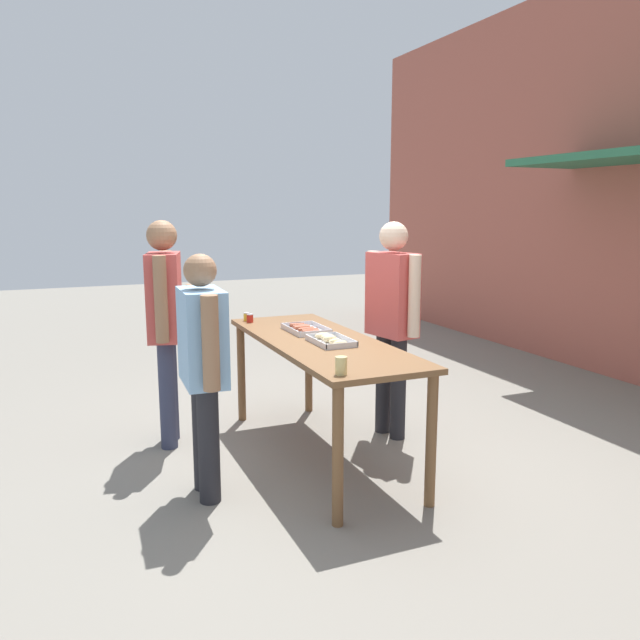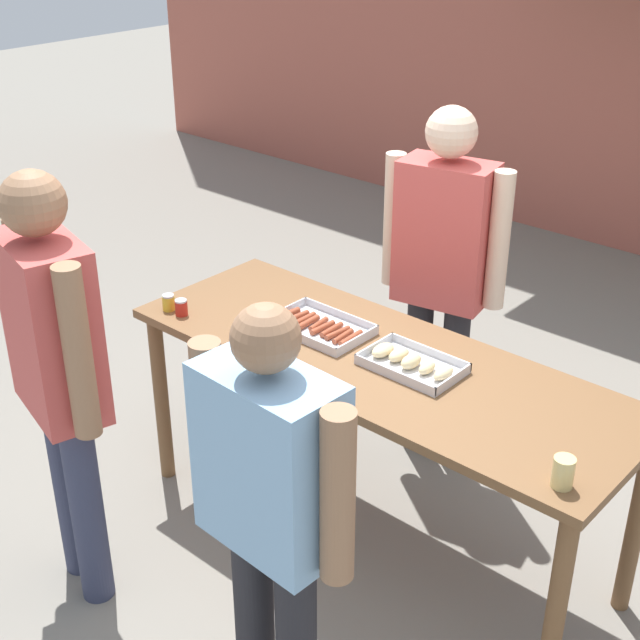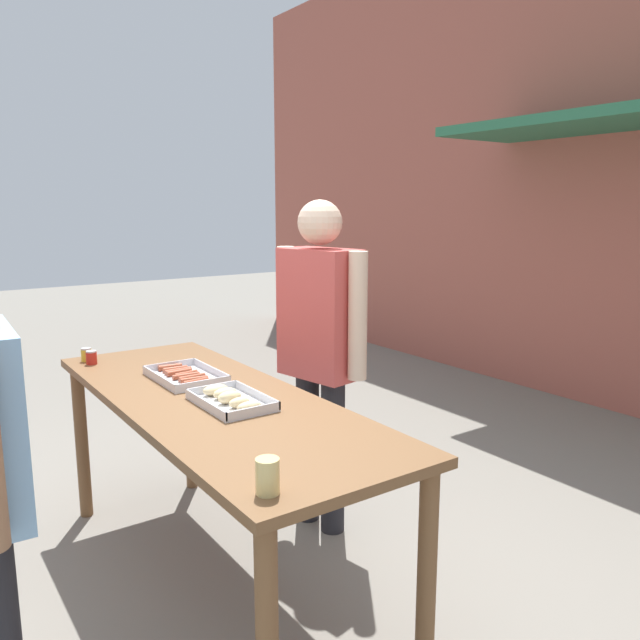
{
  "view_description": "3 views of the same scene",
  "coord_description": "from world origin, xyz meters",
  "px_view_note": "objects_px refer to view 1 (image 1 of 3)",
  "views": [
    {
      "loc": [
        4.23,
        -1.8,
        1.9
      ],
      "look_at": [
        0.0,
        0.0,
        1.07
      ],
      "focal_mm": 35.0,
      "sensor_mm": 36.0,
      "label": 1
    },
    {
      "loc": [
        1.93,
        -2.54,
        2.72
      ],
      "look_at": [
        -0.33,
        0.02,
        0.97
      ],
      "focal_mm": 50.0,
      "sensor_mm": 36.0,
      "label": 2
    },
    {
      "loc": [
        2.48,
        -1.14,
        1.77
      ],
      "look_at": [
        -0.19,
        0.72,
        1.17
      ],
      "focal_mm": 35.0,
      "sensor_mm": 36.0,
      "label": 3
    }
  ],
  "objects_px": {
    "food_tray_sausages": "(306,330)",
    "person_server_behind_table": "(392,310)",
    "food_tray_buns": "(330,340)",
    "person_customer_with_cup": "(203,357)",
    "person_customer_holding_hotdog": "(165,313)",
    "beer_cup": "(341,366)",
    "condiment_jar_mustard": "(247,317)",
    "condiment_jar_ketchup": "(250,318)"
  },
  "relations": [
    {
      "from": "food_tray_sausages",
      "to": "person_server_behind_table",
      "type": "bearing_deg",
      "value": 78.07
    },
    {
      "from": "food_tray_buns",
      "to": "person_customer_with_cup",
      "type": "distance_m",
      "value": 1.0
    },
    {
      "from": "food_tray_buns",
      "to": "person_customer_holding_hotdog",
      "type": "xyz_separation_m",
      "value": [
        -0.87,
        -1.05,
        0.13
      ]
    },
    {
      "from": "person_server_behind_table",
      "to": "person_customer_with_cup",
      "type": "distance_m",
      "value": 1.76
    },
    {
      "from": "beer_cup",
      "to": "person_customer_with_cup",
      "type": "distance_m",
      "value": 0.94
    },
    {
      "from": "food_tray_sausages",
      "to": "person_customer_with_cup",
      "type": "xyz_separation_m",
      "value": [
        0.66,
        -0.98,
        0.01
      ]
    },
    {
      "from": "person_server_behind_table",
      "to": "food_tray_buns",
      "type": "bearing_deg",
      "value": -75.39
    },
    {
      "from": "condiment_jar_mustard",
      "to": "food_tray_sausages",
      "type": "bearing_deg",
      "value": 25.16
    },
    {
      "from": "condiment_jar_ketchup",
      "to": "person_customer_holding_hotdog",
      "type": "xyz_separation_m",
      "value": [
        0.18,
        -0.75,
        0.12
      ]
    },
    {
      "from": "condiment_jar_mustard",
      "to": "person_customer_with_cup",
      "type": "height_order",
      "value": "person_customer_with_cup"
    },
    {
      "from": "person_server_behind_table",
      "to": "person_customer_holding_hotdog",
      "type": "height_order",
      "value": "person_customer_holding_hotdog"
    },
    {
      "from": "condiment_jar_mustard",
      "to": "condiment_jar_ketchup",
      "type": "bearing_deg",
      "value": 3.01
    },
    {
      "from": "food_tray_buns",
      "to": "person_customer_with_cup",
      "type": "relative_size",
      "value": 0.24
    },
    {
      "from": "beer_cup",
      "to": "food_tray_sausages",
      "type": "bearing_deg",
      "value": 167.3
    },
    {
      "from": "condiment_jar_ketchup",
      "to": "beer_cup",
      "type": "height_order",
      "value": "beer_cup"
    },
    {
      "from": "food_tray_sausages",
      "to": "food_tray_buns",
      "type": "distance_m",
      "value": 0.48
    },
    {
      "from": "condiment_jar_mustard",
      "to": "beer_cup",
      "type": "height_order",
      "value": "beer_cup"
    },
    {
      "from": "condiment_jar_mustard",
      "to": "condiment_jar_ketchup",
      "type": "distance_m",
      "value": 0.08
    },
    {
      "from": "food_tray_sausages",
      "to": "person_server_behind_table",
      "type": "distance_m",
      "value": 0.73
    },
    {
      "from": "person_server_behind_table",
      "to": "beer_cup",
      "type": "bearing_deg",
      "value": -51.61
    },
    {
      "from": "food_tray_sausages",
      "to": "person_customer_holding_hotdog",
      "type": "height_order",
      "value": "person_customer_holding_hotdog"
    },
    {
      "from": "condiment_jar_mustard",
      "to": "person_customer_holding_hotdog",
      "type": "relative_size",
      "value": 0.04
    },
    {
      "from": "food_tray_sausages",
      "to": "condiment_jar_mustard",
      "type": "relative_size",
      "value": 5.72
    },
    {
      "from": "person_server_behind_table",
      "to": "condiment_jar_mustard",
      "type": "bearing_deg",
      "value": -139.04
    },
    {
      "from": "food_tray_sausages",
      "to": "person_server_behind_table",
      "type": "relative_size",
      "value": 0.24
    },
    {
      "from": "condiment_jar_ketchup",
      "to": "beer_cup",
      "type": "xyz_separation_m",
      "value": [
        1.87,
        0.0,
        0.02
      ]
    },
    {
      "from": "person_server_behind_table",
      "to": "condiment_jar_ketchup",
      "type": "bearing_deg",
      "value": -136.15
    },
    {
      "from": "food_tray_buns",
      "to": "beer_cup",
      "type": "bearing_deg",
      "value": -19.68
    },
    {
      "from": "food_tray_sausages",
      "to": "beer_cup",
      "type": "xyz_separation_m",
      "value": [
        1.31,
        -0.29,
        0.04
      ]
    },
    {
      "from": "person_customer_with_cup",
      "to": "condiment_jar_mustard",
      "type": "bearing_deg",
      "value": -24.95
    },
    {
      "from": "food_tray_sausages",
      "to": "condiment_jar_ketchup",
      "type": "bearing_deg",
      "value": -152.03
    },
    {
      "from": "person_customer_with_cup",
      "to": "person_customer_holding_hotdog",
      "type": "bearing_deg",
      "value": 6.16
    },
    {
      "from": "food_tray_buns",
      "to": "condiment_jar_ketchup",
      "type": "height_order",
      "value": "condiment_jar_ketchup"
    },
    {
      "from": "condiment_jar_mustard",
      "to": "person_server_behind_table",
      "type": "xyz_separation_m",
      "value": [
        0.79,
        1.01,
        0.11
      ]
    },
    {
      "from": "food_tray_sausages",
      "to": "person_customer_with_cup",
      "type": "bearing_deg",
      "value": -56.07
    },
    {
      "from": "person_customer_holding_hotdog",
      "to": "person_customer_with_cup",
      "type": "bearing_deg",
      "value": -161.89
    },
    {
      "from": "beer_cup",
      "to": "food_tray_buns",
      "type": "bearing_deg",
      "value": 160.32
    },
    {
      "from": "food_tray_buns",
      "to": "condiment_jar_mustard",
      "type": "distance_m",
      "value": 1.17
    },
    {
      "from": "condiment_jar_ketchup",
      "to": "beer_cup",
      "type": "relative_size",
      "value": 0.68
    },
    {
      "from": "food_tray_buns",
      "to": "person_customer_holding_hotdog",
      "type": "bearing_deg",
      "value": -129.72
    },
    {
      "from": "food_tray_buns",
      "to": "person_customer_holding_hotdog",
      "type": "distance_m",
      "value": 1.37
    },
    {
      "from": "beer_cup",
      "to": "person_customer_holding_hotdog",
      "type": "relative_size",
      "value": 0.06
    }
  ]
}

